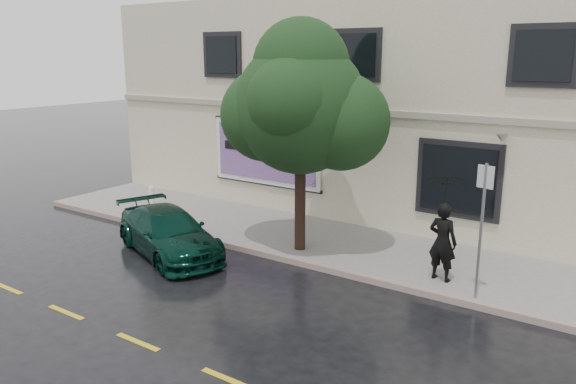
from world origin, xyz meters
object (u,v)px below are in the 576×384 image
Objects in this scene: car at (169,233)px; street_tree at (301,108)px; fire_hydrant at (152,196)px; pedestrian at (443,242)px.

car is 0.76× the size of street_tree.
fire_hydrant is (-6.58, 0.80, -3.41)m from street_tree.
fire_hydrant is at bearing 74.37° from car.
pedestrian is at bearing -51.73° from car.
pedestrian is 2.58× the size of fire_hydrant.
car is at bearing 23.65° from pedestrian.
fire_hydrant is at bearing 173.07° from street_tree.
street_tree is (-3.85, -0.05, 2.84)m from pedestrian.
car is 4.62m from fire_hydrant.
street_tree is 7.68× the size of fire_hydrant.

